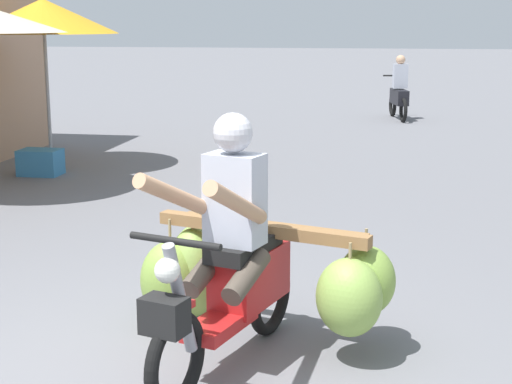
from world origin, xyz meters
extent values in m
torus|color=black|center=(0.26, -0.02, 0.28)|extent=(0.24, 0.56, 0.56)
torus|color=black|center=(0.60, 1.12, 0.28)|extent=(0.24, 0.56, 0.56)
cube|color=red|center=(0.40, 0.45, 0.32)|extent=(0.39, 0.61, 0.08)
cube|color=red|center=(0.51, 0.84, 0.50)|extent=(0.45, 0.69, 0.36)
cube|color=black|center=(0.49, 0.76, 0.72)|extent=(0.42, 0.65, 0.10)
cylinder|color=gray|center=(0.27, 0.03, 0.62)|extent=(0.15, 0.29, 0.69)
cylinder|color=black|center=(0.26, -0.01, 0.96)|extent=(0.55, 0.20, 0.04)
sphere|color=silver|center=(0.24, -0.08, 0.82)|extent=(0.14, 0.14, 0.14)
cube|color=black|center=(0.23, -0.12, 0.58)|extent=(0.28, 0.22, 0.20)
cube|color=red|center=(0.26, -0.02, 0.58)|extent=(0.18, 0.30, 0.04)
cube|color=olive|center=(0.56, 0.98, 0.78)|extent=(1.47, 0.53, 0.08)
cube|color=olive|center=(0.61, 1.15, 0.75)|extent=(1.32, 0.46, 0.06)
ellipsoid|color=#80A342|center=(1.26, 0.88, 0.50)|extent=(0.44, 0.41, 0.45)
cylinder|color=#998459|center=(1.26, 0.88, 0.74)|extent=(0.02, 0.02, 0.09)
ellipsoid|color=#8BAE4D|center=(1.16, 0.72, 0.44)|extent=(0.57, 0.55, 0.50)
cylinder|color=#998459|center=(1.16, 0.72, 0.72)|extent=(0.02, 0.02, 0.13)
ellipsoid|color=#89AD4C|center=(0.03, 1.43, 0.41)|extent=(0.48, 0.45, 0.52)
cylinder|color=#998459|center=(0.03, 1.43, 0.72)|extent=(0.02, 0.02, 0.15)
ellipsoid|color=#80A343|center=(-0.09, 1.09, 0.35)|extent=(0.44, 0.39, 0.56)
cylinder|color=#998459|center=(-0.09, 1.09, 0.70)|extent=(0.02, 0.02, 0.19)
ellipsoid|color=#86AA49|center=(1.24, 1.07, 0.42)|extent=(0.44, 0.43, 0.49)
cylinder|color=#998459|center=(1.24, 1.07, 0.71)|extent=(0.02, 0.02, 0.15)
ellipsoid|color=#8BAE4D|center=(0.05, 1.15, 0.40)|extent=(0.44, 0.41, 0.64)
cylinder|color=#998459|center=(0.05, 1.15, 0.74)|extent=(0.02, 0.02, 0.11)
cube|color=#B2B7C6|center=(0.46, 0.65, 1.05)|extent=(0.39, 0.31, 0.56)
sphere|color=silver|center=(0.45, 0.63, 1.46)|extent=(0.24, 0.24, 0.24)
cylinder|color=tan|center=(0.55, 0.26, 1.11)|extent=(0.24, 0.72, 0.39)
cylinder|color=tan|center=(0.17, 0.38, 1.11)|extent=(0.34, 0.70, 0.39)
cylinder|color=#4C4238|center=(0.56, 0.49, 0.62)|extent=(0.25, 0.46, 0.27)
cylinder|color=#4C4238|center=(0.29, 0.57, 0.62)|extent=(0.25, 0.46, 0.27)
torus|color=black|center=(1.37, 14.09, 0.26)|extent=(0.19, 0.53, 0.52)
torus|color=black|center=(1.60, 13.01, 0.26)|extent=(0.19, 0.53, 0.52)
cube|color=black|center=(1.50, 13.45, 0.50)|extent=(0.42, 0.93, 0.32)
cylinder|color=black|center=(1.38, 14.04, 0.92)|extent=(0.50, 0.14, 0.04)
cube|color=#B2B7C6|center=(1.51, 13.44, 0.95)|extent=(0.33, 0.26, 0.52)
sphere|color=tan|center=(1.50, 13.45, 1.30)|extent=(0.20, 0.20, 0.20)
cylinder|color=#99999E|center=(-3.49, 6.64, 1.02)|extent=(0.05, 0.05, 2.04)
cone|color=gold|center=(-3.49, 6.64, 2.18)|extent=(2.08, 2.08, 0.48)
cube|color=teal|center=(-3.45, 6.20, 0.18)|extent=(0.56, 0.40, 0.36)
camera|label=1|loc=(1.38, -3.89, 2.11)|focal=54.92mm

